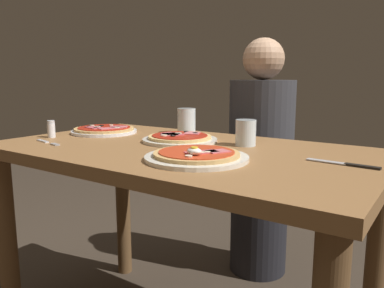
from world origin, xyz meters
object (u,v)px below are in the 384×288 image
Objects in this scene: pizza_across_left at (104,130)px; dining_table at (181,183)px; fork at (46,142)px; knife at (347,164)px; water_glass_far at (246,135)px; pizza_across_right at (180,138)px; salt_shaker at (51,129)px; pizza_foreground at (197,156)px; water_glass_near at (186,123)px; diner_person at (260,165)px.

dining_table is at bearing -10.76° from pizza_across_left.
dining_table is at bearing 23.92° from fork.
knife is at bearing 3.74° from dining_table.
dining_table is 0.28m from water_glass_far.
salt_shaker is at bearing -156.58° from pizza_across_right.
water_glass_near reaches higher than pizza_foreground.
water_glass_far reaches higher than pizza_across_left.
water_glass_near reaches higher than fork.
pizza_across_right is 1.40× the size of knife.
salt_shaker is (-0.09, 0.09, 0.03)m from fork.
water_glass_far is 0.76m from salt_shaker.
pizza_across_left is 0.99m from knife.
water_glass_near is (-0.10, 0.18, 0.03)m from pizza_across_right.
salt_shaker is (-1.07, -0.15, 0.03)m from knife.
water_glass_near is at bearing 72.32° from diner_person.
water_glass_far is (0.17, 0.15, 0.16)m from dining_table.
pizza_across_right is at bearing -61.55° from water_glass_near.
knife is (0.60, -0.06, -0.01)m from pizza_across_right.
water_glass_far is 0.08× the size of diner_person.
pizza_across_left is (-0.46, 0.09, 0.14)m from dining_table.
diner_person is at bearing 86.26° from pizza_across_right.
water_glass_near reaches higher than water_glass_far.
salt_shaker is at bearing -133.68° from water_glass_near.
pizza_across_left is 0.29m from fork.
water_glass_near is (-0.17, 0.28, 0.17)m from dining_table.
fork is (-0.28, -0.48, -0.04)m from water_glass_near.
pizza_across_left is 2.59× the size of water_glass_near.
water_glass_far is at bearing -20.24° from water_glass_near.
knife is (0.37, 0.17, -0.01)m from pizza_foreground.
knife is at bearing -17.93° from water_glass_far.
water_glass_near is at bearing 121.64° from dining_table.
knife is at bearing 7.91° from salt_shaker.
fork is (-0.62, -0.35, -0.04)m from water_glass_far.
water_glass_near is 0.36m from water_glass_far.
pizza_foreground is at bearing -51.63° from water_glass_near.
water_glass_near is at bearing 46.32° from salt_shaker.
pizza_foreground is 1.09× the size of pizza_across_right.
dining_table is 1.09× the size of diner_person.
salt_shaker is (-0.47, -0.20, 0.02)m from pizza_across_right.
water_glass_far is (0.24, 0.06, 0.03)m from pizza_across_right.
fork is 0.80× the size of knife.
salt_shaker is (-0.70, 0.02, 0.02)m from pizza_foreground.
dining_table is at bearing -58.36° from water_glass_near.
pizza_across_right is at bearing 37.22° from fork.
pizza_across_right is 0.21m from water_glass_near.
water_glass_far is (0.34, -0.12, -0.01)m from water_glass_near.
fork is at bearing -88.07° from pizza_across_left.
water_glass_near is 1.57× the size of salt_shaker.
fork is at bearing -156.08° from dining_table.
pizza_across_right is at bearing -165.54° from water_glass_far.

